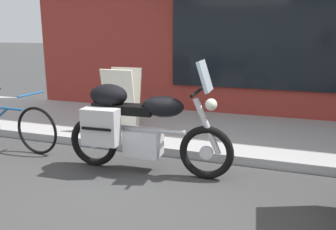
% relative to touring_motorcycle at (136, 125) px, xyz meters
% --- Properties ---
extents(ground_plane, '(80.00, 80.00, 0.00)m').
position_rel_touring_motorcycle_xyz_m(ground_plane, '(0.28, -0.62, -0.61)').
color(ground_plane, '#393939').
extents(touring_motorcycle, '(2.13, 0.73, 1.40)m').
position_rel_touring_motorcycle_xyz_m(touring_motorcycle, '(0.00, 0.00, 0.00)').
color(touring_motorcycle, black).
rests_on(touring_motorcycle, ground_plane).
extents(parked_bicycle, '(1.74, 0.48, 0.94)m').
position_rel_touring_motorcycle_xyz_m(parked_bicycle, '(-2.13, 0.15, -0.23)').
color(parked_bicycle, black).
rests_on(parked_bicycle, ground_plane).
extents(sandwich_board_sign, '(0.55, 0.43, 1.01)m').
position_rel_touring_motorcycle_xyz_m(sandwich_board_sign, '(-0.86, 1.34, 0.02)').
color(sandwich_board_sign, silver).
rests_on(sandwich_board_sign, sidewalk_curb).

